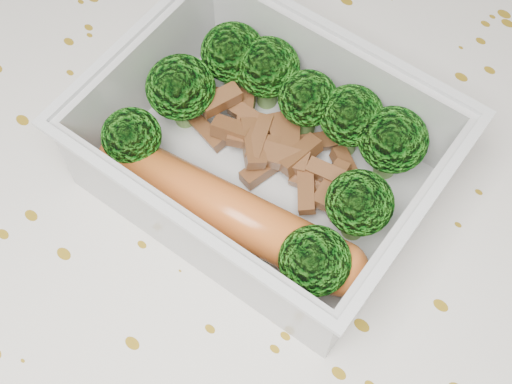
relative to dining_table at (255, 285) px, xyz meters
The scene contains 6 objects.
dining_table is the anchor object (origin of this frame).
tablecloth 0.05m from the dining_table, ahead, with size 1.46×0.96×0.19m.
lunch_container 0.12m from the dining_table, 120.58° to the left, with size 0.20×0.16×0.07m.
broccoli_florets 0.14m from the dining_table, 111.99° to the left, with size 0.17×0.13×0.05m.
meat_pile 0.12m from the dining_table, 111.88° to the left, with size 0.12×0.06×0.03m.
sausage 0.12m from the dining_table, 138.33° to the right, with size 0.16×0.05×0.03m.
Camera 1 is at (0.11, -0.13, 1.13)m, focal length 50.00 mm.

